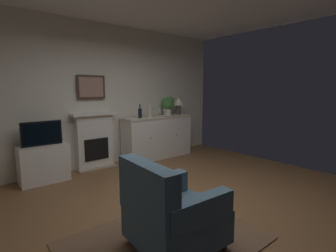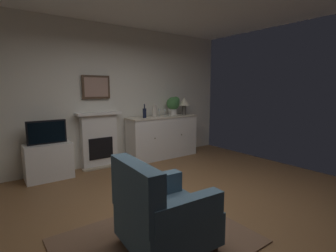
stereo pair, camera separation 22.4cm
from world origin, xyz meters
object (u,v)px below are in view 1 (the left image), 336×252
at_px(wine_glass_left, 154,111).
at_px(table_lamp, 178,103).
at_px(potted_plant_small, 168,104).
at_px(sideboard_cabinet, 158,137).
at_px(wine_glass_center, 160,111).
at_px(vase_decorative, 150,111).
at_px(tv_cabinet, 44,163).
at_px(framed_picture, 91,87).
at_px(tv_set, 42,133).
at_px(fireplace_unit, 95,141).
at_px(armchair, 171,213).
at_px(wine_bottle, 140,113).
at_px(wine_glass_right, 164,111).

bearing_deg(wine_glass_left, table_lamp, -1.16).
bearing_deg(table_lamp, potted_plant_small, 170.99).
distance_m(sideboard_cabinet, wine_glass_center, 0.59).
bearing_deg(wine_glass_left, vase_decorative, -158.59).
height_order(wine_glass_center, potted_plant_small, potted_plant_small).
height_order(sideboard_cabinet, potted_plant_small, potted_plant_small).
bearing_deg(table_lamp, tv_cabinet, 179.72).
relative_size(framed_picture, wine_glass_center, 3.33).
relative_size(wine_glass_center, tv_set, 0.27).
bearing_deg(fireplace_unit, armchair, -100.05).
height_order(wine_bottle, wine_glass_center, wine_bottle).
distance_m(wine_glass_center, wine_glass_right, 0.11).
distance_m(sideboard_cabinet, wine_bottle, 0.76).
bearing_deg(tv_cabinet, sideboard_cabinet, -0.36).
bearing_deg(vase_decorative, sideboard_cabinet, 11.48).
distance_m(wine_glass_left, vase_decorative, 0.18).
xyz_separation_m(framed_picture, wine_glass_center, (1.45, -0.27, -0.52)).
relative_size(wine_glass_left, tv_cabinet, 0.22).
bearing_deg(wine_bottle, armchair, -118.07).
relative_size(fireplace_unit, vase_decorative, 3.91).
relative_size(wine_bottle, vase_decorative, 1.03).
distance_m(sideboard_cabinet, armchair, 3.37).
bearing_deg(table_lamp, wine_bottle, -178.11).
bearing_deg(framed_picture, wine_glass_left, -8.84).
xyz_separation_m(framed_picture, table_lamp, (2.04, -0.22, -0.36)).
xyz_separation_m(table_lamp, potted_plant_small, (-0.29, 0.05, -0.02)).
distance_m(wine_glass_left, wine_glass_right, 0.23).
distance_m(table_lamp, wine_glass_left, 0.72).
xyz_separation_m(wine_bottle, vase_decorative, (0.25, -0.01, 0.03)).
xyz_separation_m(wine_glass_left, vase_decorative, (-0.16, -0.06, 0.02)).
bearing_deg(table_lamp, wine_glass_right, -173.50).
bearing_deg(sideboard_cabinet, table_lamp, 0.00).
bearing_deg(table_lamp, fireplace_unit, 175.04).
relative_size(sideboard_cabinet, table_lamp, 4.18).
height_order(vase_decorative, tv_set, vase_decorative).
distance_m(framed_picture, tv_cabinet, 1.61).
bearing_deg(vase_decorative, tv_set, 178.89).
bearing_deg(sideboard_cabinet, fireplace_unit, 172.89).
relative_size(framed_picture, table_lamp, 1.37).
bearing_deg(vase_decorative, table_lamp, 3.29).
height_order(wine_bottle, wine_glass_left, wine_bottle).
relative_size(wine_bottle, potted_plant_small, 0.67).
relative_size(sideboard_cabinet, tv_set, 2.69).
distance_m(table_lamp, potted_plant_small, 0.29).
bearing_deg(potted_plant_small, armchair, -129.16).
bearing_deg(vase_decorative, wine_bottle, 176.95).
xyz_separation_m(vase_decorative, tv_set, (-2.15, 0.04, -0.25)).
height_order(vase_decorative, potted_plant_small, potted_plant_small).
height_order(tv_cabinet, potted_plant_small, potted_plant_small).
bearing_deg(tv_cabinet, framed_picture, 12.01).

